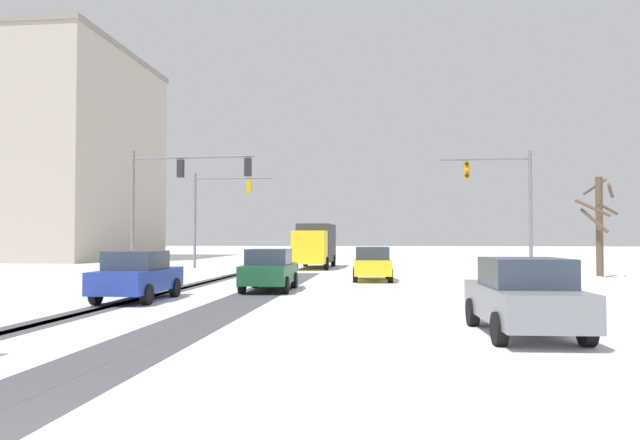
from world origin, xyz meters
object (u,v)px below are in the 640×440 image
Objects in this scene: car_blue_third at (138,276)px; car_dark_green_second at (269,270)px; car_yellow_cab_lead at (372,264)px; traffic_signal_far_left at (216,204)px; traffic_signal_near_left at (175,186)px; bare_tree_sidewalk_far at (599,222)px; traffic_signal_near_right at (506,193)px; car_grey_fourth at (524,296)px; box_truck_delivery at (315,244)px; office_building_far_left_block at (20,157)px.

car_dark_green_second is at bearing 48.55° from car_blue_third.
car_yellow_cab_lead is 1.00× the size of car_dark_green_second.
traffic_signal_far_left is at bearing 135.82° from car_yellow_cab_lead.
traffic_signal_near_left and traffic_signal_far_left have the same top height.
traffic_signal_near_left is at bearing -172.02° from bare_tree_sidewalk_far.
car_yellow_cab_lead is at bearing 53.28° from car_blue_third.
car_yellow_cab_lead is at bearing 56.88° from car_dark_green_second.
traffic_signal_near_right is 1.57× the size of car_dark_green_second.
traffic_signal_far_left is (-17.52, 8.06, 0.05)m from traffic_signal_near_right.
car_dark_green_second is 5.40m from car_blue_third.
car_dark_green_second is 1.00× the size of car_blue_third.
car_dark_green_second is 12.24m from car_grey_fourth.
bare_tree_sidewalk_far is at bearing 34.83° from car_blue_third.
bare_tree_sidewalk_far is (4.85, 0.91, -1.48)m from traffic_signal_near_right.
traffic_signal_near_left is 1.58× the size of car_blue_third.
box_truck_delivery is at bearing 109.32° from car_yellow_cab_lead.
box_truck_delivery is at bearing -24.45° from office_building_far_left_block.
traffic_signal_near_left is 36.05m from office_building_far_left_block.
car_dark_green_second is at bearing -142.01° from traffic_signal_near_right.
traffic_signal_near_left is 9.49m from car_dark_green_second.
office_building_far_left_block reaches higher than box_truck_delivery.
bare_tree_sidewalk_far is at bearing 30.76° from car_dark_green_second.
traffic_signal_near_left reaches higher than box_truck_delivery.
traffic_signal_near_right is 0.29× the size of office_building_far_left_block.
car_yellow_cab_lead is at bearing 102.42° from car_grey_fourth.
bare_tree_sidewalk_far is at bearing -28.20° from box_truck_delivery.
traffic_signal_near_right is 1.58× the size of car_blue_third.
traffic_signal_far_left reaches higher than car_dark_green_second.
traffic_signal_near_right is at bearing 79.64° from car_grey_fourth.
traffic_signal_near_left is at bearing -116.94° from box_truck_delivery.
car_yellow_cab_lead is at bearing -36.40° from office_building_far_left_block.
traffic_signal_near_left is at bearing -172.79° from traffic_signal_near_right.
traffic_signal_near_right is 1.00× the size of traffic_signal_far_left.
car_yellow_cab_lead is 0.19× the size of office_building_far_left_block.
box_truck_delivery reaches higher than car_grey_fourth.
car_dark_green_second is 0.99× the size of car_grey_fourth.
car_blue_third is 21.96m from box_truck_delivery.
traffic_signal_near_right is at bearing -40.63° from box_truck_delivery.
car_grey_fourth is at bearing -47.22° from office_building_far_left_block.
office_building_far_left_block reaches higher than car_dark_green_second.
bare_tree_sidewalk_far is at bearing 7.98° from traffic_signal_near_left.
traffic_signal_near_right is at bearing 41.00° from car_blue_third.
traffic_signal_far_left is 1.56× the size of car_grey_fourth.
office_building_far_left_block is at bearing 154.25° from bare_tree_sidewalk_far.
car_grey_fourth is at bearing -100.36° from traffic_signal_near_right.
office_building_far_left_block is at bearing 132.78° from car_grey_fourth.
bare_tree_sidewalk_far reaches higher than car_grey_fourth.
car_blue_third is 0.99× the size of car_grey_fourth.
traffic_signal_far_left is at bearing 162.27° from bare_tree_sidewalk_far.
office_building_far_left_block reaches higher than bare_tree_sidewalk_far.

